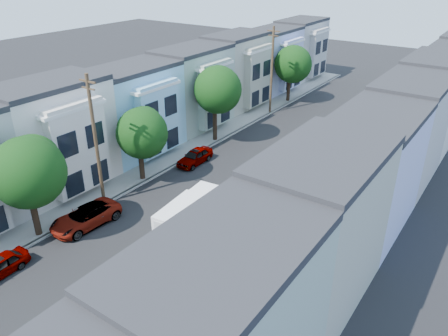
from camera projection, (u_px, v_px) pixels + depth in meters
The scene contains 24 objects.
ground at pixel (145, 243), 29.17m from camera, with size 160.00×160.00×0.00m, color black.
road_slab at pixel (260, 163), 40.20m from camera, with size 12.00×70.00×0.02m, color black.
curb_left at pixel (207, 148), 43.27m from camera, with size 0.30×70.00×0.15m, color gray.
curb_right at pixel (321, 180), 37.07m from camera, with size 0.30×70.00×0.15m, color gray.
sidewalk_left at pixel (197, 145), 43.94m from camera, with size 2.60×70.00×0.15m, color gray.
sidewalk_right at pixel (336, 184), 36.41m from camera, with size 2.60×70.00×0.15m, color gray.
centerline at pixel (260, 164), 40.21m from camera, with size 0.12×70.00×0.01m, color gold.
townhouse_row_left at pixel (169, 137), 45.92m from camera, with size 5.00×70.00×8.50m, color silver.
townhouse_row_right at pixel (381, 198), 34.49m from camera, with size 5.00×70.00×8.50m, color silver.
tree_b at pixel (28, 172), 27.63m from camera, with size 4.70×4.70×7.31m.
tree_c at pixel (141, 133), 35.28m from camera, with size 4.21×4.21×6.47m.
tree_d at pixel (217, 90), 42.56m from camera, with size 4.70×4.70×7.81m.
tree_e at pixel (292, 64), 54.72m from camera, with size 4.70×4.70×7.26m.
tree_far_r at pixel (389, 99), 45.88m from camera, with size 3.10×3.10×5.22m.
utility_pole_near at pixel (96, 142), 31.59m from camera, with size 1.60×0.26×10.00m.
utility_pole_far at pixel (272, 71), 50.72m from camera, with size 1.60×0.26×10.00m.
fedex_truck at pixel (192, 217), 29.17m from camera, with size 2.27×5.90×2.83m.
lead_sedan at pixel (249, 192), 34.01m from camera, with size 1.87×4.45×1.34m, color black.
parked_left_c at pixel (85, 217), 30.75m from camera, with size 2.33×5.05×1.40m, color #A0A0A0.
parked_left_d at pixel (195, 157), 39.91m from camera, with size 1.61×4.21×1.37m, color #4A180F.
parked_right_a at pixel (123, 330), 21.52m from camera, with size 2.35×5.09×1.42m, color #53565B.
parked_right_b at pixel (165, 295), 23.87m from camera, with size 1.74×4.13×1.24m, color silver.
parked_right_c at pixel (321, 161), 39.19m from camera, with size 1.51×3.95×1.28m, color black.
parked_right_d at pixel (360, 127), 46.65m from camera, with size 1.67×4.36×1.41m, color black.
Camera 1 is at (18.01, -16.62, 17.42)m, focal length 35.00 mm.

